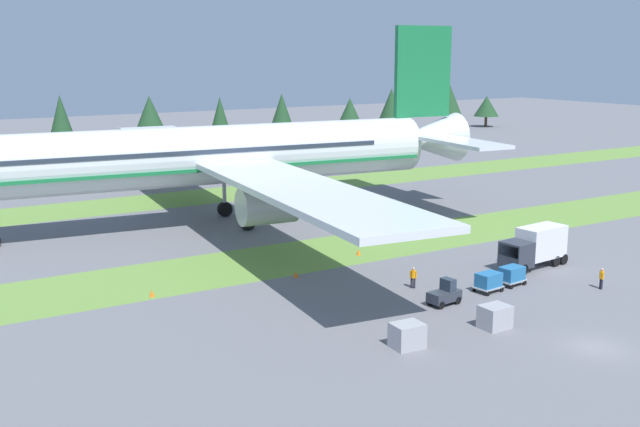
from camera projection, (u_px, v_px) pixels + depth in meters
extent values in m
plane|color=slate|center=(596.00, 348.00, 48.87)|extent=(400.00, 400.00, 0.00)
cube|color=olive|center=(346.00, 249.00, 73.42)|extent=(320.00, 10.30, 0.01)
cube|color=olive|center=(211.00, 195.00, 100.65)|extent=(320.00, 10.30, 0.01)
cylinder|color=silver|center=(197.00, 156.00, 81.10)|extent=(53.09, 11.79, 6.34)
cone|color=silver|center=(425.00, 139.00, 93.12)|extent=(9.58, 6.93, 6.02)
cube|color=#19703D|center=(197.00, 166.00, 81.33)|extent=(51.82, 11.78, 0.36)
cube|color=#283342|center=(167.00, 150.00, 79.59)|extent=(46.70, 11.19, 0.44)
cube|color=silver|center=(304.00, 191.00, 64.15)|extent=(11.99, 36.04, 0.57)
cylinder|color=#A3A3A8|center=(268.00, 205.00, 68.75)|extent=(5.48, 4.00, 3.49)
cube|color=silver|center=(176.00, 140.00, 101.00)|extent=(11.99, 36.04, 0.57)
cylinder|color=#A3A3A8|center=(178.00, 161.00, 96.23)|extent=(5.48, 4.00, 3.49)
cube|color=silver|center=(461.00, 142.00, 85.38)|extent=(5.99, 13.27, 0.40)
cube|color=silver|center=(387.00, 129.00, 100.11)|extent=(5.99, 13.27, 0.40)
cube|color=#19703D|center=(423.00, 72.00, 91.16)|extent=(7.55, 1.46, 10.78)
cylinder|color=#A3A3A8|center=(247.00, 195.00, 80.32)|extent=(0.44, 0.44, 5.97)
cylinder|color=black|center=(247.00, 222.00, 80.94)|extent=(1.75, 0.77, 1.70)
cylinder|color=#A3A3A8|center=(224.00, 184.00, 87.05)|extent=(0.44, 0.44, 5.97)
cylinder|color=black|center=(225.00, 209.00, 87.67)|extent=(1.75, 0.77, 1.70)
cube|color=#2D333D|center=(444.00, 296.00, 57.05)|extent=(2.73, 1.59, 0.77)
cube|color=#283342|center=(448.00, 284.00, 57.11)|extent=(0.82, 1.17, 0.90)
cylinder|color=black|center=(441.00, 305.00, 56.15)|extent=(0.62, 0.27, 0.60)
cylinder|color=black|center=(430.00, 301.00, 57.00)|extent=(0.62, 0.27, 0.60)
cylinder|color=black|center=(458.00, 300.00, 57.25)|extent=(0.62, 0.27, 0.60)
cylinder|color=black|center=(447.00, 297.00, 58.10)|extent=(0.62, 0.27, 0.60)
cube|color=#A3A3A8|center=(488.00, 287.00, 60.18)|extent=(2.36, 1.75, 0.10)
cube|color=#23669E|center=(489.00, 280.00, 60.05)|extent=(2.08, 1.54, 1.10)
cylinder|color=black|center=(488.00, 293.00, 59.18)|extent=(0.41, 0.17, 0.40)
cylinder|color=black|center=(474.00, 289.00, 60.25)|extent=(0.41, 0.17, 0.40)
cylinder|color=black|center=(502.00, 289.00, 60.19)|extent=(0.41, 0.17, 0.40)
cylinder|color=black|center=(488.00, 285.00, 61.25)|extent=(0.41, 0.17, 0.40)
cube|color=#A3A3A8|center=(511.00, 280.00, 61.92)|extent=(2.36, 1.75, 0.10)
cube|color=#23669E|center=(512.00, 273.00, 61.80)|extent=(2.08, 1.54, 1.10)
cylinder|color=black|center=(512.00, 287.00, 60.93)|extent=(0.41, 0.17, 0.40)
cylinder|color=black|center=(498.00, 283.00, 61.99)|extent=(0.41, 0.17, 0.40)
cylinder|color=black|center=(525.00, 283.00, 61.94)|extent=(0.41, 0.17, 0.40)
cylinder|color=black|center=(511.00, 279.00, 63.00)|extent=(0.41, 0.17, 0.40)
cube|color=#2D333D|center=(516.00, 254.00, 65.36)|extent=(2.42, 2.51, 2.20)
cube|color=#283342|center=(509.00, 251.00, 64.64)|extent=(0.28, 2.07, 0.97)
cube|color=silver|center=(541.00, 242.00, 67.21)|extent=(4.71, 2.73, 2.80)
cylinder|color=black|center=(523.00, 270.00, 64.68)|extent=(0.99, 0.39, 0.96)
cylinder|color=black|center=(505.00, 264.00, 66.24)|extent=(0.99, 0.39, 0.96)
cylinder|color=black|center=(556.00, 261.00, 67.31)|extent=(0.99, 0.39, 0.96)
cylinder|color=black|center=(537.00, 256.00, 68.87)|extent=(0.99, 0.39, 0.96)
cylinder|color=black|center=(563.00, 259.00, 67.97)|extent=(0.99, 0.39, 0.96)
cylinder|color=black|center=(545.00, 254.00, 69.54)|extent=(0.99, 0.39, 0.96)
cylinder|color=black|center=(601.00, 283.00, 61.01)|extent=(0.18, 0.18, 0.85)
cylinder|color=black|center=(602.00, 284.00, 60.80)|extent=(0.18, 0.18, 0.85)
cylinder|color=orange|center=(602.00, 275.00, 60.75)|extent=(0.36, 0.36, 0.62)
sphere|color=tan|center=(602.00, 269.00, 60.66)|extent=(0.24, 0.24, 0.24)
cylinder|color=orange|center=(601.00, 275.00, 60.98)|extent=(0.10, 0.10, 0.58)
cylinder|color=orange|center=(603.00, 276.00, 60.53)|extent=(0.10, 0.10, 0.58)
cylinder|color=black|center=(412.00, 283.00, 61.16)|extent=(0.18, 0.18, 0.85)
cylinder|color=black|center=(414.00, 283.00, 61.09)|extent=(0.18, 0.18, 0.85)
cylinder|color=orange|center=(413.00, 274.00, 60.97)|extent=(0.36, 0.36, 0.62)
sphere|color=tan|center=(413.00, 269.00, 60.87)|extent=(0.24, 0.24, 0.24)
cylinder|color=orange|center=(410.00, 274.00, 61.04)|extent=(0.10, 0.10, 0.58)
cylinder|color=orange|center=(416.00, 275.00, 60.91)|extent=(0.10, 0.10, 0.58)
cube|color=#A3A3A8|center=(407.00, 335.00, 48.77)|extent=(2.09, 1.72, 1.61)
cube|color=#A3A3A8|center=(495.00, 317.00, 52.23)|extent=(2.03, 1.64, 1.60)
cone|color=orange|center=(296.00, 274.00, 64.07)|extent=(0.44, 0.44, 0.51)
cone|color=orange|center=(358.00, 252.00, 71.07)|extent=(0.44, 0.44, 0.56)
cone|color=orange|center=(152.00, 293.00, 59.04)|extent=(0.44, 0.44, 0.54)
cylinder|color=#4C3823|center=(63.00, 149.00, 135.46)|extent=(0.70, 0.70, 3.35)
cone|color=#1E4223|center=(61.00, 117.00, 134.28)|extent=(4.54, 4.54, 7.95)
cylinder|color=#4C3823|center=(151.00, 141.00, 148.18)|extent=(0.70, 0.70, 3.30)
cone|color=#1E4223|center=(150.00, 114.00, 147.09)|extent=(6.07, 6.07, 7.12)
cylinder|color=#4C3823|center=(221.00, 140.00, 150.77)|extent=(0.70, 0.70, 3.15)
cone|color=#1E4223|center=(220.00, 114.00, 149.72)|extent=(3.95, 3.95, 6.88)
cylinder|color=#4C3823|center=(282.00, 134.00, 161.88)|extent=(0.70, 0.70, 2.81)
cone|color=#1E4223|center=(282.00, 111.00, 160.82)|extent=(4.98, 4.98, 7.29)
cylinder|color=#4C3823|center=(350.00, 131.00, 168.22)|extent=(0.70, 0.70, 3.13)
cone|color=#1E4223|center=(350.00, 111.00, 167.31)|extent=(5.24, 5.24, 5.61)
cylinder|color=#4C3823|center=(391.00, 126.00, 176.71)|extent=(0.70, 0.70, 3.44)
cone|color=#1E4223|center=(391.00, 104.00, 175.62)|extent=(5.56, 5.56, 7.01)
cylinder|color=#4C3823|center=(449.00, 122.00, 185.86)|extent=(0.70, 0.70, 3.64)
cone|color=#1E4223|center=(450.00, 100.00, 184.74)|extent=(6.03, 6.03, 7.10)
cylinder|color=#4C3823|center=(486.00, 121.00, 192.87)|extent=(0.70, 0.70, 2.69)
cone|color=#1E4223|center=(486.00, 106.00, 192.06)|extent=(6.25, 6.25, 5.08)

